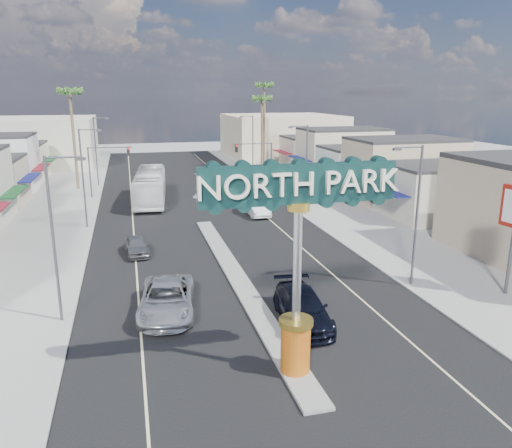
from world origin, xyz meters
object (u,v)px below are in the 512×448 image
car_parked_left (137,246)px  city_bus (150,186)px  streetlight_l_near (56,232)px  palm_right_mid (262,103)px  gateway_sign (298,246)px  streetlight_r_near (415,209)px  suv_left (167,299)px  traffic_signal_left (105,162)px  traffic_signal_right (257,157)px  palm_left_far (70,97)px  streetlight_l_mid (84,173)px  car_parked_right (256,207)px  suv_right (302,308)px  streetlight_r_mid (305,165)px  streetlight_l_far (97,148)px  streetlight_r_far (252,144)px  palm_right_far (264,91)px

car_parked_left → city_bus: 19.21m
streetlight_l_near → palm_right_mid: 51.92m
gateway_sign → streetlight_r_near: (10.43, 8.02, -0.86)m
suv_left → gateway_sign: bearing=-49.5°
traffic_signal_left → palm_right_mid: size_ratio=0.50×
traffic_signal_right → palm_left_far: size_ratio=0.46×
streetlight_l_mid → car_parked_right: streetlight_l_mid is taller
traffic_signal_right → suv_right: (-7.18, -37.29, -3.41)m
traffic_signal_left → car_parked_right: 19.99m
streetlight_r_near → suv_right: (-8.43, -3.30, -4.20)m
streetlight_r_mid → suv_left: (-15.40, -20.35, -4.18)m
streetlight_l_near → suv_left: bearing=-3.7°
streetlight_l_far → streetlight_r_far: bearing=0.0°
city_bus → car_parked_left: bearing=-90.8°
streetlight_r_far → streetlight_l_far: bearing=180.0°
suv_left → car_parked_left: 11.41m
streetlight_l_mid → suv_right: (12.43, -23.30, -4.20)m
gateway_sign → traffic_signal_right: gateway_sign is taller
palm_left_far → gateway_sign: bearing=-74.9°
palm_right_far → streetlight_l_near: bearing=-116.1°
gateway_sign → traffic_signal_left: gateway_sign is taller
streetlight_r_near → streetlight_r_mid: 20.00m
gateway_sign → streetlight_r_far: size_ratio=1.02×
palm_left_far → palm_right_far: (28.00, 12.00, 0.89)m
gateway_sign → streetlight_l_far: 51.10m
gateway_sign → traffic_signal_left: 43.04m
suv_right → car_parked_right: bearing=87.1°
streetlight_l_near → palm_right_mid: bearing=63.0°
streetlight_l_mid → palm_left_far: palm_left_far is taller
traffic_signal_left → traffic_signal_right: 18.37m
streetlight_r_far → car_parked_right: 21.86m
streetlight_r_mid → car_parked_left: (-16.79, -9.02, -4.37)m
streetlight_l_near → streetlight_r_near: (20.87, 0.00, 0.00)m
palm_right_far → city_bus: 31.10m
streetlight_r_mid → traffic_signal_left: bearing=144.5°
palm_left_far → traffic_signal_right: bearing=-15.1°
streetlight_l_far → streetlight_r_mid: same height
car_parked_left → city_bus: (2.01, 19.07, 1.15)m
palm_left_far → city_bus: palm_left_far is taller
streetlight_r_far → palm_right_far: palm_right_far is taller
streetlight_l_mid → city_bus: size_ratio=0.68×
traffic_signal_right → streetlight_r_near: size_ratio=0.67×
traffic_signal_right → gateway_sign: bearing=-102.3°
streetlight_l_far → traffic_signal_left: bearing=-81.1°
streetlight_r_near → gateway_sign: bearing=-142.4°
palm_left_far → suv_right: (15.00, -43.30, -10.63)m
gateway_sign → car_parked_right: 30.09m
palm_right_mid → traffic_signal_right: bearing=-107.6°
streetlight_r_near → car_parked_left: size_ratio=2.20×
traffic_signal_right → palm_left_far: palm_left_far is taller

